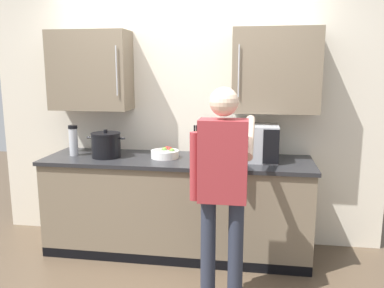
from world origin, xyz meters
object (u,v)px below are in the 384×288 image
microwave_oven (248,143)px  stock_pot (106,145)px  knife_block (199,146)px  thermos_flask (73,140)px  fruit_bowl (165,153)px  person_figure (223,179)px

microwave_oven → stock_pot: (-1.31, -0.08, -0.05)m
knife_block → thermos_flask: (-1.21, 0.02, 0.01)m
fruit_bowl → thermos_flask: size_ratio=0.89×
fruit_bowl → knife_block: 0.34m
microwave_oven → stock_pot: 1.31m
stock_pot → fruit_bowl: size_ratio=1.43×
knife_block → fruit_bowl: bearing=170.6°
stock_pot → knife_block: size_ratio=1.11×
knife_block → thermos_flask: bearing=179.3°
fruit_bowl → thermos_flask: 0.89m
fruit_bowl → thermos_flask: bearing=-177.5°
stock_pot → person_figure: person_figure is taller
stock_pot → fruit_bowl: 0.56m
microwave_oven → stock_pot: bearing=-176.6°
stock_pot → person_figure: (1.15, -0.75, -0.07)m
fruit_bowl → person_figure: 1.01m
knife_block → person_figure: bearing=-70.1°
thermos_flask → person_figure: 1.67m
person_figure → microwave_oven: bearing=79.4°
stock_pot → fruit_bowl: bearing=6.1°
microwave_oven → knife_block: bearing=-170.3°
knife_block → person_figure: person_figure is taller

